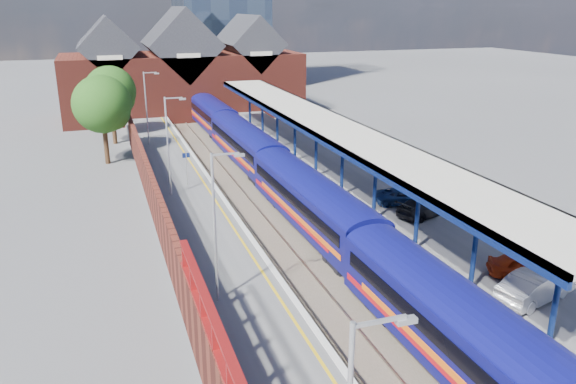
% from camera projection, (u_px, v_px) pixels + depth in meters
% --- Properties ---
extents(ground, '(240.00, 240.00, 0.00)m').
position_uv_depth(ground, '(234.00, 170.00, 49.63)').
color(ground, '#5B5B5E').
rests_on(ground, ground).
extents(ballast_bed, '(6.00, 76.00, 0.06)m').
position_uv_depth(ballast_bed, '(266.00, 207.00, 40.64)').
color(ballast_bed, '#473D33').
rests_on(ballast_bed, ground).
extents(rails, '(4.51, 76.00, 0.14)m').
position_uv_depth(rails, '(266.00, 205.00, 40.61)').
color(rails, slate).
rests_on(rails, ground).
extents(left_platform, '(5.00, 76.00, 1.00)m').
position_uv_depth(left_platform, '(190.00, 209.00, 38.82)').
color(left_platform, '#565659').
rests_on(left_platform, ground).
extents(right_platform, '(6.00, 76.00, 1.00)m').
position_uv_depth(right_platform, '(342.00, 192.00, 42.32)').
color(right_platform, '#565659').
rests_on(right_platform, ground).
extents(coping_left, '(0.30, 76.00, 0.05)m').
position_uv_depth(coping_left, '(223.00, 198.00, 39.37)').
color(coping_left, silver).
rests_on(coping_left, left_platform).
extents(coping_right, '(0.30, 76.00, 0.05)m').
position_uv_depth(coping_right, '(307.00, 189.00, 41.29)').
color(coping_right, silver).
rests_on(coping_right, right_platform).
extents(yellow_line, '(0.14, 76.00, 0.01)m').
position_uv_depth(yellow_line, '(215.00, 199.00, 39.19)').
color(yellow_line, yellow).
rests_on(yellow_line, left_platform).
extents(train, '(3.08, 65.94, 3.45)m').
position_uv_depth(train, '(273.00, 166.00, 43.17)').
color(train, '#0D0F61').
rests_on(train, ground).
extents(canopy, '(4.50, 52.00, 4.48)m').
position_uv_depth(canopy, '(328.00, 126.00, 42.41)').
color(canopy, '#0D1E50').
rests_on(canopy, right_platform).
extents(lamp_post_b, '(1.48, 0.18, 7.00)m').
position_uv_depth(lamp_post_b, '(217.00, 219.00, 24.56)').
color(lamp_post_b, '#A5A8AA').
rests_on(lamp_post_b, left_platform).
extents(lamp_post_c, '(1.48, 0.18, 7.00)m').
position_uv_depth(lamp_post_c, '(170.00, 140.00, 38.93)').
color(lamp_post_c, '#A5A8AA').
rests_on(lamp_post_c, left_platform).
extents(lamp_post_d, '(1.48, 0.18, 7.00)m').
position_uv_depth(lamp_post_d, '(147.00, 104.00, 53.30)').
color(lamp_post_d, '#A5A8AA').
rests_on(lamp_post_d, left_platform).
extents(platform_sign, '(0.55, 0.08, 2.50)m').
position_uv_depth(platform_sign, '(187.00, 163.00, 41.87)').
color(platform_sign, '#A5A8AA').
rests_on(platform_sign, left_platform).
extents(brick_wall, '(0.35, 50.00, 3.86)m').
position_uv_depth(brick_wall, '(161.00, 219.00, 31.60)').
color(brick_wall, maroon).
rests_on(brick_wall, left_platform).
extents(station_building, '(30.00, 12.12, 13.78)m').
position_uv_depth(station_building, '(182.00, 73.00, 73.06)').
color(station_building, maroon).
rests_on(station_building, ground).
extents(tree_near, '(5.20, 5.20, 8.10)m').
position_uv_depth(tree_near, '(104.00, 106.00, 50.09)').
color(tree_near, '#382314').
rests_on(tree_near, ground).
extents(tree_far, '(5.20, 5.20, 8.10)m').
position_uv_depth(tree_far, '(112.00, 93.00, 57.58)').
color(tree_far, '#382314').
rests_on(tree_far, ground).
extents(parked_car_red, '(3.89, 2.93, 1.24)m').
position_uv_depth(parked_car_red, '(526.00, 266.00, 27.79)').
color(parked_car_red, '#AF2E0E').
rests_on(parked_car_red, right_platform).
extents(parked_car_silver, '(4.51, 2.59, 1.41)m').
position_uv_depth(parked_car_silver, '(535.00, 286.00, 25.62)').
color(parked_car_silver, silver).
rests_on(parked_car_silver, right_platform).
extents(parked_car_dark, '(4.59, 2.88, 1.24)m').
position_uv_depth(parked_car_dark, '(426.00, 207.00, 36.00)').
color(parked_car_dark, black).
rests_on(parked_car_dark, right_platform).
extents(parked_car_blue, '(4.20, 2.77, 1.07)m').
position_uv_depth(parked_car_blue, '(403.00, 196.00, 38.18)').
color(parked_car_blue, navy).
rests_on(parked_car_blue, right_platform).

